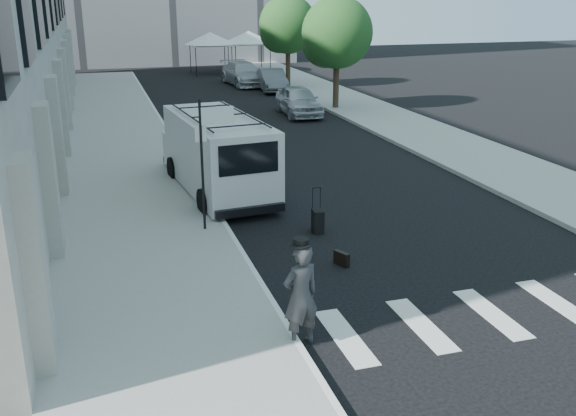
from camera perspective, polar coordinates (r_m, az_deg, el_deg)
ground at (r=15.29m, az=4.42°, el=-5.39°), size 120.00×120.00×0.00m
sidewalk_left at (r=29.62m, az=-14.85°, el=6.12°), size 4.50×48.00×0.15m
sidewalk_right at (r=36.41m, az=6.32°, el=8.90°), size 4.00×56.00×0.15m
sign_pole at (r=16.79m, az=-6.95°, el=6.29°), size 1.03×0.07×3.50m
tree_near at (r=35.53m, az=4.14°, el=15.06°), size 3.80×3.83×6.03m
tree_far at (r=44.04m, az=-0.19°, el=15.81°), size 3.80×3.83×6.03m
tent_left at (r=51.90m, az=-6.94°, el=14.73°), size 4.00×4.00×3.20m
tent_right at (r=53.05m, az=-3.52°, el=14.91°), size 4.00×4.00×3.20m
businessman at (r=11.72m, az=1.14°, el=-7.81°), size 0.82×0.64×2.00m
briefcase at (r=15.41m, az=4.78°, el=-4.50°), size 0.29×0.45×0.34m
suitcase at (r=17.39m, az=2.66°, el=-1.15°), size 0.32×0.47×1.22m
cargo_van at (r=20.82m, az=-6.36°, el=4.85°), size 2.82×6.79×2.48m
parked_car_a at (r=34.14m, az=0.95°, el=9.52°), size 2.03×4.56×1.52m
parked_car_b at (r=42.56m, az=-1.42°, el=11.29°), size 1.95×4.47×1.43m
parked_car_c at (r=45.46m, az=-3.96°, el=11.82°), size 2.63×5.53×1.56m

